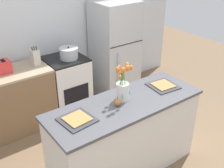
# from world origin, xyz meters

# --- Properties ---
(ground_plane) EXTENTS (10.00, 10.00, 0.00)m
(ground_plane) POSITION_xyz_m (0.00, 0.00, 0.00)
(ground_plane) COLOR brown
(back_wall) EXTENTS (5.20, 0.08, 2.70)m
(back_wall) POSITION_xyz_m (0.00, 2.00, 1.35)
(back_wall) COLOR silver
(back_wall) RESTS_ON ground_plane
(kitchen_island) EXTENTS (1.80, 0.66, 0.95)m
(kitchen_island) POSITION_xyz_m (0.00, 0.00, 0.48)
(kitchen_island) COLOR silver
(kitchen_island) RESTS_ON ground_plane
(stove_range) EXTENTS (0.60, 0.61, 0.91)m
(stove_range) POSITION_xyz_m (0.10, 1.60, 0.46)
(stove_range) COLOR silver
(stove_range) RESTS_ON ground_plane
(refrigerator) EXTENTS (0.68, 0.67, 1.66)m
(refrigerator) POSITION_xyz_m (1.05, 1.60, 0.83)
(refrigerator) COLOR #B7BABC
(refrigerator) RESTS_ON ground_plane
(flower_vase) EXTENTS (0.17, 0.17, 0.44)m
(flower_vase) POSITION_xyz_m (0.01, 0.07, 1.11)
(flower_vase) COLOR silver
(flower_vase) RESTS_ON kitchen_island
(pear_figurine) EXTENTS (0.07, 0.07, 0.11)m
(pear_figurine) POSITION_xyz_m (-0.11, 0.00, 1.00)
(pear_figurine) COLOR #C66B33
(pear_figurine) RESTS_ON kitchen_island
(plate_setting_left) EXTENTS (0.35, 0.35, 0.02)m
(plate_setting_left) POSITION_xyz_m (-0.59, 0.02, 0.96)
(plate_setting_left) COLOR #333338
(plate_setting_left) RESTS_ON kitchen_island
(plate_setting_right) EXTENTS (0.35, 0.35, 0.02)m
(plate_setting_right) POSITION_xyz_m (0.59, 0.02, 0.96)
(plate_setting_right) COLOR #333338
(plate_setting_right) RESTS_ON kitchen_island
(toaster) EXTENTS (0.28, 0.18, 0.17)m
(toaster) POSITION_xyz_m (-0.84, 1.64, 1.00)
(toaster) COLOR red
(toaster) RESTS_ON back_counter
(cooking_pot) EXTENTS (0.28, 0.28, 0.19)m
(cooking_pot) POSITION_xyz_m (0.15, 1.55, 1.00)
(cooking_pot) COLOR #B2B5B7
(cooking_pot) RESTS_ON stove_range
(knife_block) EXTENTS (0.10, 0.14, 0.27)m
(knife_block) POSITION_xyz_m (-0.34, 1.64, 1.02)
(knife_block) COLOR beige
(knife_block) RESTS_ON back_counter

